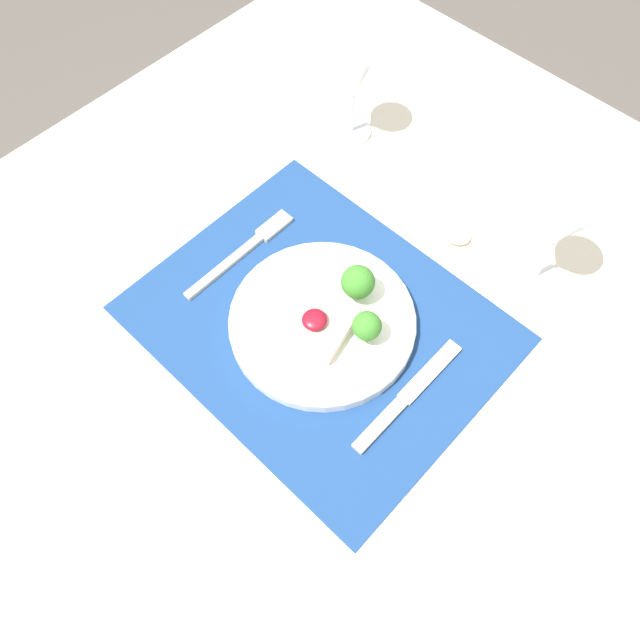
# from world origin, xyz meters

# --- Properties ---
(ground_plane) EXTENTS (8.00, 8.00, 0.00)m
(ground_plane) POSITION_xyz_m (0.00, 0.00, 0.00)
(ground_plane) COLOR #4C4742
(dining_table) EXTENTS (1.14, 1.27, 0.78)m
(dining_table) POSITION_xyz_m (0.00, 0.00, 0.68)
(dining_table) COLOR beige
(dining_table) RESTS_ON ground_plane
(placemat) EXTENTS (0.46, 0.37, 0.00)m
(placemat) POSITION_xyz_m (0.00, 0.00, 0.78)
(placemat) COLOR navy
(placemat) RESTS_ON dining_table
(dinner_plate) EXTENTS (0.25, 0.25, 0.07)m
(dinner_plate) POSITION_xyz_m (0.01, -0.00, 0.79)
(dinner_plate) COLOR white
(dinner_plate) RESTS_ON placemat
(fork) EXTENTS (0.02, 0.20, 0.01)m
(fork) POSITION_xyz_m (-0.16, 0.02, 0.78)
(fork) COLOR beige
(fork) RESTS_ON placemat
(knife) EXTENTS (0.02, 0.20, 0.01)m
(knife) POSITION_xyz_m (0.15, -0.01, 0.78)
(knife) COLOR beige
(knife) RESTS_ON placemat
(spoon) EXTENTS (0.18, 0.04, 0.01)m
(spoon) POSITION_xyz_m (0.02, 0.24, 0.78)
(spoon) COLOR beige
(spoon) RESTS_ON dining_table
(wine_glass_near) EXTENTS (0.07, 0.07, 0.16)m
(wine_glass_near) POSITION_xyz_m (0.17, 0.26, 0.89)
(wine_glass_near) COLOR white
(wine_glass_near) RESTS_ON dining_table
(wine_glass_far) EXTENTS (0.07, 0.07, 0.15)m
(wine_glass_far) POSITION_xyz_m (-0.21, 0.29, 0.88)
(wine_glass_far) COLOR white
(wine_glass_far) RESTS_ON dining_table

